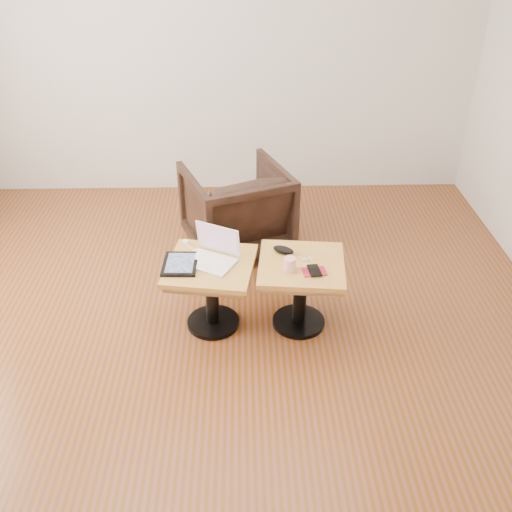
{
  "coord_description": "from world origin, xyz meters",
  "views": [
    {
      "loc": [
        0.15,
        -2.83,
        2.43
      ],
      "look_at": [
        0.23,
        0.14,
        0.53
      ],
      "focal_mm": 40.0,
      "sensor_mm": 36.0,
      "label": 1
    }
  ],
  "objects_px": {
    "side_table_left": "(211,279)",
    "armchair": "(236,209)",
    "laptop": "(212,255)",
    "striped_cup": "(290,264)",
    "side_table_right": "(301,279)"
  },
  "relations": [
    {
      "from": "striped_cup",
      "to": "armchair",
      "type": "height_order",
      "value": "armchair"
    },
    {
      "from": "side_table_left",
      "to": "striped_cup",
      "type": "bearing_deg",
      "value": -1.89
    },
    {
      "from": "side_table_left",
      "to": "striped_cup",
      "type": "distance_m",
      "value": 0.52
    },
    {
      "from": "armchair",
      "to": "side_table_left",
      "type": "bearing_deg",
      "value": 59.84
    },
    {
      "from": "side_table_right",
      "to": "laptop",
      "type": "relative_size",
      "value": 1.53
    },
    {
      "from": "side_table_left",
      "to": "armchair",
      "type": "xyz_separation_m",
      "value": [
        0.16,
        0.99,
        -0.02
      ]
    },
    {
      "from": "side_table_left",
      "to": "side_table_right",
      "type": "distance_m",
      "value": 0.57
    },
    {
      "from": "side_table_right",
      "to": "armchair",
      "type": "bearing_deg",
      "value": 118.22
    },
    {
      "from": "side_table_right",
      "to": "laptop",
      "type": "bearing_deg",
      "value": -178.22
    },
    {
      "from": "side_table_right",
      "to": "laptop",
      "type": "xyz_separation_m",
      "value": [
        -0.56,
        0.04,
        0.16
      ]
    },
    {
      "from": "side_table_right",
      "to": "laptop",
      "type": "height_order",
      "value": "laptop"
    },
    {
      "from": "striped_cup",
      "to": "laptop",
      "type": "bearing_deg",
      "value": 165.24
    },
    {
      "from": "striped_cup",
      "to": "side_table_left",
      "type": "bearing_deg",
      "value": 169.18
    },
    {
      "from": "laptop",
      "to": "striped_cup",
      "type": "relative_size",
      "value": 4.19
    },
    {
      "from": "armchair",
      "to": "striped_cup",
      "type": "bearing_deg",
      "value": 85.7
    }
  ]
}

